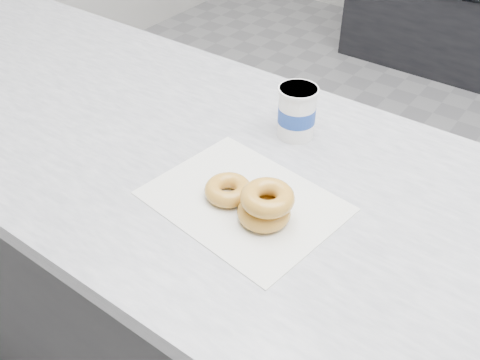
# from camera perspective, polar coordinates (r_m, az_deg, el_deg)

# --- Properties ---
(ground) EXTENTS (5.00, 5.00, 0.00)m
(ground) POSITION_cam_1_polar(r_m,az_deg,el_deg) (2.02, 17.05, -13.81)
(ground) COLOR gray
(ground) RESTS_ON ground
(wax_paper) EXTENTS (0.37, 0.30, 0.00)m
(wax_paper) POSITION_cam_1_polar(r_m,az_deg,el_deg) (0.99, 0.38, -2.25)
(wax_paper) COLOR silver
(wax_paper) RESTS_ON counter
(donut_single) EXTENTS (0.11, 0.11, 0.03)m
(donut_single) POSITION_cam_1_polar(r_m,az_deg,el_deg) (0.99, -1.27, -1.06)
(donut_single) COLOR gold
(donut_single) RESTS_ON wax_paper
(donut_stack) EXTENTS (0.12, 0.12, 0.07)m
(donut_stack) POSITION_cam_1_polar(r_m,az_deg,el_deg) (0.93, 2.76, -2.68)
(donut_stack) COLOR gold
(donut_stack) RESTS_ON wax_paper
(coffee_cup) EXTENTS (0.10, 0.10, 0.11)m
(coffee_cup) POSITION_cam_1_polar(r_m,az_deg,el_deg) (1.14, 6.08, 7.27)
(coffee_cup) COLOR white
(coffee_cup) RESTS_ON counter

